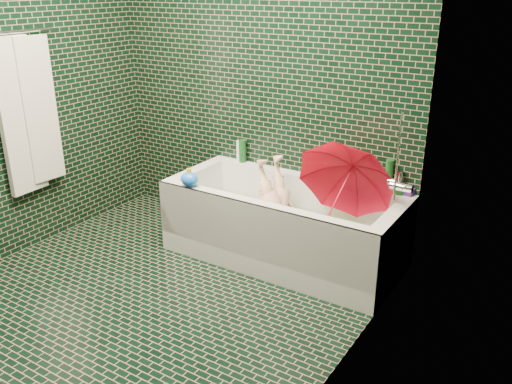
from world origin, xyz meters
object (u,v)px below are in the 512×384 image
Objects in this scene: bath_toy at (189,179)px; umbrella at (340,192)px; bathtub at (283,232)px; child at (277,217)px; rubber_duck at (382,185)px.

umbrella is at bearing 41.77° from bath_toy.
child is at bearing 156.63° from bathtub.
child is (-0.06, 0.03, 0.10)m from bathtub.
child is 0.70m from bath_toy.
bathtub is 16.26× the size of rubber_duck.
bathtub is 0.12m from child.
child is at bearing 57.28° from bath_toy.
child is 0.79m from rubber_duck.
rubber_duck is at bearing 76.02° from umbrella.
bathtub is 10.21× the size of bath_toy.
rubber_duck is at bearing 136.00° from child.
child is 8.39× the size of rubber_duck.
bath_toy reaches higher than bathtub.
umbrella is at bearing 0.26° from bathtub.
rubber_duck is (0.16, 0.36, -0.03)m from umbrella.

